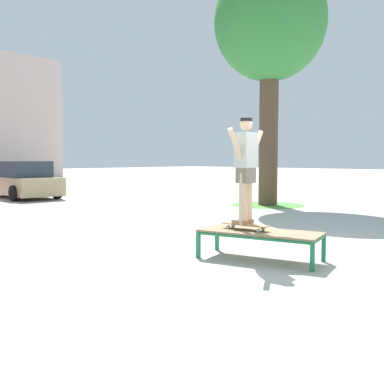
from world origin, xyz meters
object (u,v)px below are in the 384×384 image
skateboard (245,225)px  car_tan (23,181)px  skate_box (260,234)px  tree_near_right (270,26)px  skater (246,163)px

skateboard → car_tan: bearing=79.2°
skate_box → car_tan: car_tan is taller
skate_box → skateboard: (-0.06, 0.24, 0.12)m
tree_near_right → skater: bearing=-147.8°
skateboard → car_tan: size_ratio=0.19×
skater → car_tan: skater is taller
skate_box → tree_near_right: (7.05, 4.71, 5.63)m
skateboard → skater: skater is taller
skateboard → tree_near_right: 10.05m
skateboard → tree_near_right: bearing=32.2°
skater → tree_near_right: tree_near_right is taller
skateboard → skater: size_ratio=0.48×
skate_box → skateboard: bearing=105.0°
car_tan → skateboard: bearing=-100.8°
skateboard → tree_near_right: size_ratio=0.10×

